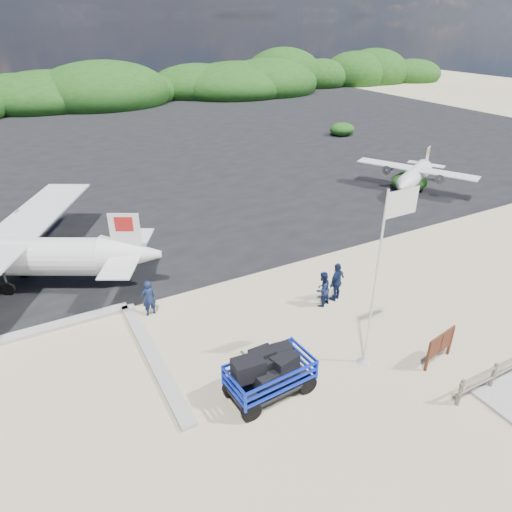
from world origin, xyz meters
The scene contains 11 objects.
ground centered at (0.00, 0.00, 0.00)m, with size 160.00×160.00×0.00m, color beige.
asphalt_apron centered at (0.00, 30.00, 0.00)m, with size 90.00×50.00×0.04m, color #B2B2B2, non-canonical shape.
lagoon centered at (-9.00, 1.50, 0.00)m, with size 9.00×7.00×0.40m, color #B2B2B2, non-canonical shape.
vegetation_band centered at (0.00, 55.00, 0.00)m, with size 124.00×8.00×4.40m, color #B2B2B2, non-canonical shape.
baggage_cart centered at (-1.78, -1.85, 0.00)m, with size 2.88×1.64×1.44m, color #0D28CE, non-canonical shape.
flagpole centered at (1.79, -2.13, 0.00)m, with size 1.25×0.52×6.23m, color white, non-canonical shape.
signboard centered at (3.97, -3.33, 0.00)m, with size 1.53×0.14×1.26m, color #5D2E1A, non-canonical shape.
crew_a centered at (-3.80, 4.13, 0.77)m, with size 0.56×0.37×1.53m, color #13204A.
crew_b centered at (2.56, 1.43, 0.76)m, with size 0.74×0.58×1.53m, color #13204A.
crew_c centered at (3.33, 1.49, 0.85)m, with size 1.00×0.42×1.71m, color #13204A.
aircraft_large centered at (13.43, 20.63, 0.00)m, with size 14.52×14.52×4.36m, color #B2B2B2, non-canonical shape.
Camera 1 is at (-7.26, -11.02, 10.52)m, focal length 32.00 mm.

